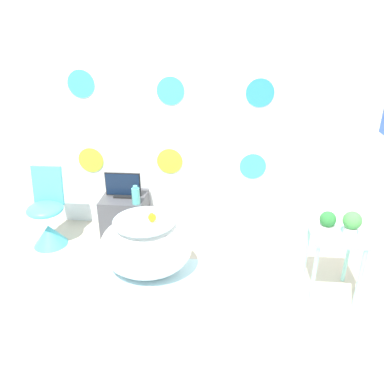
{
  "coord_description": "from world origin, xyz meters",
  "views": [
    {
      "loc": [
        0.56,
        -2.07,
        2.13
      ],
      "look_at": [
        0.31,
        0.79,
        0.81
      ],
      "focal_mm": 35.0,
      "sensor_mm": 36.0,
      "label": 1
    }
  ],
  "objects_px": {
    "vase": "(136,196)",
    "potted_plant_left": "(327,223)",
    "chair": "(48,222)",
    "bathtub": "(146,246)",
    "tv": "(123,186)",
    "potted_plant_right": "(352,223)"
  },
  "relations": [
    {
      "from": "bathtub",
      "to": "chair",
      "type": "height_order",
      "value": "chair"
    },
    {
      "from": "vase",
      "to": "tv",
      "type": "bearing_deg",
      "value": 136.77
    },
    {
      "from": "chair",
      "to": "vase",
      "type": "xyz_separation_m",
      "value": [
        0.91,
        0.11,
        0.28
      ]
    },
    {
      "from": "tv",
      "to": "potted_plant_right",
      "type": "xyz_separation_m",
      "value": [
        2.05,
        -0.8,
        0.12
      ]
    },
    {
      "from": "chair",
      "to": "tv",
      "type": "bearing_deg",
      "value": 19.89
    },
    {
      "from": "vase",
      "to": "potted_plant_right",
      "type": "bearing_deg",
      "value": -18.88
    },
    {
      "from": "tv",
      "to": "vase",
      "type": "distance_m",
      "value": 0.23
    },
    {
      "from": "vase",
      "to": "bathtub",
      "type": "bearing_deg",
      "value": -69.24
    },
    {
      "from": "bathtub",
      "to": "vase",
      "type": "distance_m",
      "value": 0.59
    },
    {
      "from": "potted_plant_right",
      "to": "chair",
      "type": "bearing_deg",
      "value": 169.11
    },
    {
      "from": "chair",
      "to": "vase",
      "type": "bearing_deg",
      "value": 6.74
    },
    {
      "from": "tv",
      "to": "potted_plant_right",
      "type": "relative_size",
      "value": 1.83
    },
    {
      "from": "vase",
      "to": "potted_plant_left",
      "type": "bearing_deg",
      "value": -20.45
    },
    {
      "from": "potted_plant_left",
      "to": "vase",
      "type": "bearing_deg",
      "value": 159.55
    },
    {
      "from": "chair",
      "to": "tv",
      "type": "relative_size",
      "value": 2.19
    },
    {
      "from": "tv",
      "to": "potted_plant_left",
      "type": "height_order",
      "value": "potted_plant_left"
    },
    {
      "from": "bathtub",
      "to": "vase",
      "type": "xyz_separation_m",
      "value": [
        -0.19,
        0.5,
        0.26
      ]
    },
    {
      "from": "tv",
      "to": "potted_plant_right",
      "type": "height_order",
      "value": "potted_plant_right"
    },
    {
      "from": "chair",
      "to": "vase",
      "type": "relative_size",
      "value": 4.17
    },
    {
      "from": "bathtub",
      "to": "vase",
      "type": "bearing_deg",
      "value": 110.76
    },
    {
      "from": "bathtub",
      "to": "potted_plant_right",
      "type": "xyz_separation_m",
      "value": [
        1.69,
        -0.14,
        0.4
      ]
    },
    {
      "from": "bathtub",
      "to": "tv",
      "type": "bearing_deg",
      "value": 118.58
    }
  ]
}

